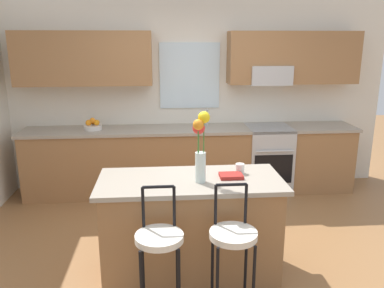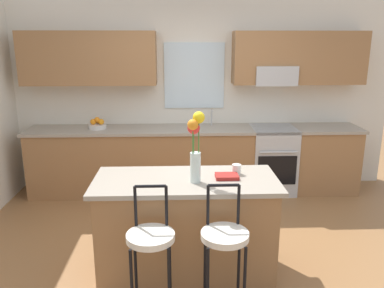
% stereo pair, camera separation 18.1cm
% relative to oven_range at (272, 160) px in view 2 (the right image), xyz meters
% --- Properties ---
extents(ground_plane, '(14.00, 14.00, 0.00)m').
position_rel_oven_range_xyz_m(ground_plane, '(-1.08, -1.68, -0.46)').
color(ground_plane, olive).
extents(back_wall_assembly, '(5.60, 0.50, 2.70)m').
position_rel_oven_range_xyz_m(back_wall_assembly, '(-1.06, 0.31, 1.05)').
color(back_wall_assembly, silver).
rests_on(back_wall_assembly, ground).
extents(counter_run, '(4.56, 0.64, 0.92)m').
position_rel_oven_range_xyz_m(counter_run, '(-1.08, 0.02, 0.01)').
color(counter_run, '#996B42').
rests_on(counter_run, ground).
extents(sink_faucet, '(0.02, 0.13, 0.23)m').
position_rel_oven_range_xyz_m(sink_faucet, '(-0.84, 0.17, 0.60)').
color(sink_faucet, '#B7BABC').
rests_on(sink_faucet, counter_run).
extents(oven_range, '(0.60, 0.64, 0.92)m').
position_rel_oven_range_xyz_m(oven_range, '(0.00, 0.00, 0.00)').
color(oven_range, '#B7BABC').
rests_on(oven_range, ground).
extents(kitchen_island, '(1.60, 0.72, 0.92)m').
position_rel_oven_range_xyz_m(kitchen_island, '(-1.25, -1.99, 0.00)').
color(kitchen_island, '#996B42').
rests_on(kitchen_island, ground).
extents(bar_stool_near, '(0.36, 0.36, 1.04)m').
position_rel_oven_range_xyz_m(bar_stool_near, '(-1.53, -2.57, 0.18)').
color(bar_stool_near, black).
rests_on(bar_stool_near, ground).
extents(bar_stool_middle, '(0.36, 0.36, 1.04)m').
position_rel_oven_range_xyz_m(bar_stool_middle, '(-0.98, -2.57, 0.18)').
color(bar_stool_middle, black).
rests_on(bar_stool_middle, ground).
extents(flower_vase, '(0.14, 0.14, 0.61)m').
position_rel_oven_range_xyz_m(flower_vase, '(-1.18, -2.07, 0.81)').
color(flower_vase, silver).
rests_on(flower_vase, kitchen_island).
extents(mug_ceramic, '(0.08, 0.08, 0.09)m').
position_rel_oven_range_xyz_m(mug_ceramic, '(-0.80, -1.88, 0.51)').
color(mug_ceramic, silver).
rests_on(mug_ceramic, kitchen_island).
extents(cookbook, '(0.20, 0.15, 0.03)m').
position_rel_oven_range_xyz_m(cookbook, '(-0.90, -1.99, 0.48)').
color(cookbook, maroon).
rests_on(cookbook, kitchen_island).
extents(fruit_bowl_oranges, '(0.24, 0.24, 0.16)m').
position_rel_oven_range_xyz_m(fruit_bowl_oranges, '(-2.41, 0.03, 0.51)').
color(fruit_bowl_oranges, silver).
rests_on(fruit_bowl_oranges, counter_run).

